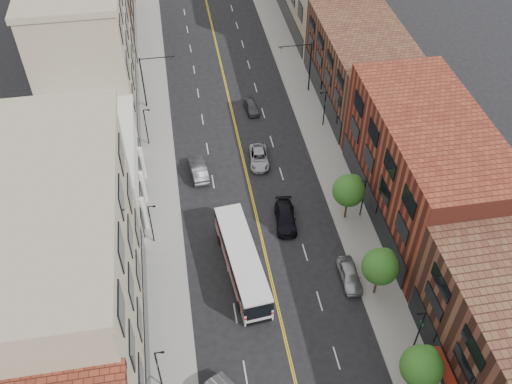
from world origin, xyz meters
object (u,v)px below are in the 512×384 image
car_lane_behind (198,169)px  car_lane_c (251,107)px  car_parked_far (350,275)px  car_lane_a (285,218)px  city_bus (242,260)px  car_lane_b (259,157)px

car_lane_behind → car_lane_c: 13.84m
car_parked_far → car_lane_c: bearing=100.9°
car_lane_a → car_lane_c: size_ratio=1.35×
city_bus → car_parked_far: bearing=-20.4°
city_bus → car_lane_b: 16.58m
city_bus → car_parked_far: city_bus is taller
car_lane_b → car_lane_a: bearing=-78.4°
car_parked_far → car_lane_c: (-4.85, 28.89, -0.12)m
city_bus → car_parked_far: size_ratio=2.82×
city_bus → car_lane_a: city_bus is taller
car_lane_behind → car_lane_a: size_ratio=0.96×
car_lane_c → car_lane_behind: bearing=-130.5°
car_lane_behind → car_lane_a: 12.37m
car_lane_b → car_lane_c: car_lane_b is taller
car_parked_far → car_lane_a: (-4.53, 8.49, -0.02)m
city_bus → car_lane_b: city_bus is taller
car_lane_a → car_lane_b: 10.21m
car_lane_c → car_lane_a: bearing=-94.2°
car_parked_far → car_lane_a: 9.62m
car_lane_a → car_lane_b: bearing=102.1°
car_parked_far → car_lane_c: 29.29m
car_lane_behind → car_lane_b: (7.27, 1.02, -0.13)m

